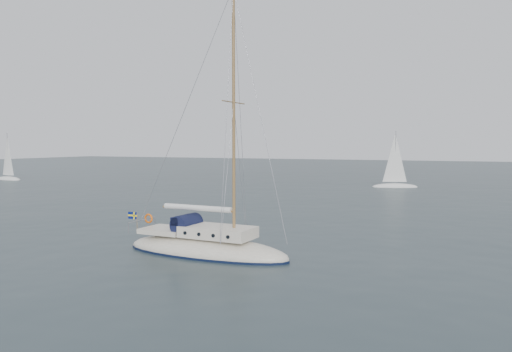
% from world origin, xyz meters
% --- Properties ---
extents(ground, '(300.00, 300.00, 0.00)m').
position_xyz_m(ground, '(0.00, 0.00, 0.00)').
color(ground, black).
rests_on(ground, ground).
extents(sailboat, '(9.93, 2.97, 14.14)m').
position_xyz_m(sailboat, '(-3.69, -2.29, 1.07)').
color(sailboat, '#EEE6CD').
rests_on(sailboat, ground).
extents(dinghy, '(3.03, 1.37, 0.43)m').
position_xyz_m(dinghy, '(-2.49, -1.74, 0.19)').
color(dinghy, '#515156').
rests_on(dinghy, ground).
extents(distant_yacht_c, '(5.93, 3.16, 7.86)m').
position_xyz_m(distant_yacht_c, '(-0.54, 42.38, 3.36)').
color(distant_yacht_c, silver).
rests_on(distant_yacht_c, ground).
extents(distant_yacht_a, '(5.97, 3.18, 7.90)m').
position_xyz_m(distant_yacht_a, '(-58.92, 31.65, 3.38)').
color(distant_yacht_a, silver).
rests_on(distant_yacht_a, ground).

